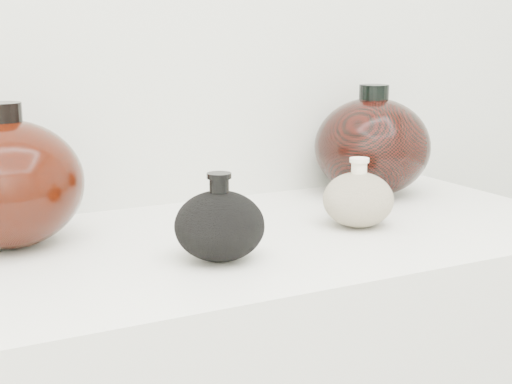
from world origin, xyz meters
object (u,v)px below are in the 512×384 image
right_round_pot (372,146)px  left_round_pot (7,183)px  black_gourd_vase (220,225)px  cream_gourd_vase (358,199)px

right_round_pot → left_round_pot: bearing=-176.3°
left_round_pot → right_round_pot: size_ratio=0.89×
black_gourd_vase → right_round_pot: bearing=29.5°
cream_gourd_vase → left_round_pot: bearing=164.8°
black_gourd_vase → cream_gourd_vase: (0.26, 0.06, -0.00)m
cream_gourd_vase → left_round_pot: 0.52m
black_gourd_vase → cream_gourd_vase: bearing=12.5°
right_round_pot → cream_gourd_vase: bearing=-130.9°
cream_gourd_vase → right_round_pot: 0.24m
cream_gourd_vase → left_round_pot: left_round_pot is taller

